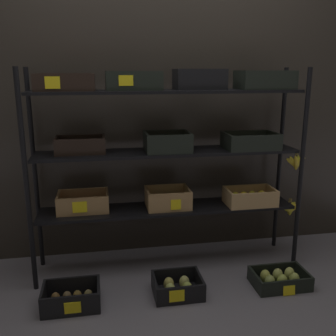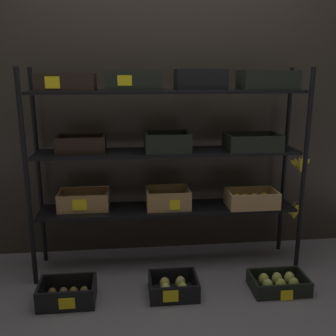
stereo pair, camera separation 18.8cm
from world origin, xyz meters
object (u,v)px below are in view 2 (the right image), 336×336
(crate_ground_kiwi, at_px, (67,295))
(display_rack, at_px, (171,145))
(crate_ground_pear, at_px, (173,287))
(crate_ground_center_pear, at_px, (279,283))

(crate_ground_kiwi, bearing_deg, display_rack, 30.79)
(crate_ground_kiwi, height_order, crate_ground_pear, crate_ground_kiwi)
(crate_ground_kiwi, bearing_deg, crate_ground_pear, 1.17)
(display_rack, height_order, crate_ground_pear, display_rack)
(crate_ground_kiwi, relative_size, crate_ground_pear, 1.11)
(crate_ground_center_pear, bearing_deg, crate_ground_pear, 178.42)
(crate_ground_kiwi, height_order, crate_ground_center_pear, crate_ground_kiwi)
(crate_ground_center_pear, bearing_deg, display_rack, 147.62)
(display_rack, distance_m, crate_ground_kiwi, 1.19)
(crate_ground_pear, bearing_deg, display_rack, 85.46)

